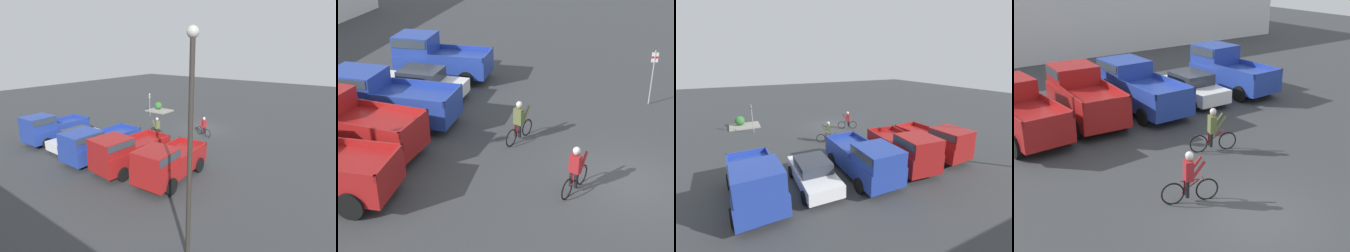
% 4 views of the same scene
% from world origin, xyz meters
% --- Properties ---
extents(ground_plane, '(80.00, 80.00, 0.00)m').
position_xyz_m(ground_plane, '(0.00, 0.00, 0.00)').
color(ground_plane, '#383A3D').
extents(pickup_truck_0, '(2.40, 5.08, 2.19)m').
position_xyz_m(pickup_truck_0, '(-3.34, 9.95, 1.15)').
color(pickup_truck_0, maroon).
rests_on(pickup_truck_0, ground_plane).
extents(pickup_truck_1, '(2.57, 5.10, 2.29)m').
position_xyz_m(pickup_truck_1, '(-0.49, 10.24, 1.18)').
color(pickup_truck_1, maroon).
rests_on(pickup_truck_1, ground_plane).
extents(pickup_truck_2, '(2.29, 5.44, 2.17)m').
position_xyz_m(pickup_truck_2, '(2.28, 10.24, 1.12)').
color(pickup_truck_2, '#233D9E').
rests_on(pickup_truck_2, ground_plane).
extents(sedan_0, '(1.97, 4.27, 1.44)m').
position_xyz_m(sedan_0, '(5.08, 9.78, 0.72)').
color(sedan_0, white).
rests_on(sedan_0, ground_plane).
extents(pickup_truck_3, '(2.42, 4.99, 2.30)m').
position_xyz_m(pickup_truck_3, '(7.86, 10.26, 1.17)').
color(pickup_truck_3, '#233D9E').
rests_on(pickup_truck_3, ground_plane).
extents(cyclist_0, '(1.75, 0.70, 1.69)m').
position_xyz_m(cyclist_0, '(1.96, 4.28, 0.84)').
color(cyclist_0, black).
rests_on(cyclist_0, ground_plane).
extents(cyclist_1, '(1.69, 0.68, 1.65)m').
position_xyz_m(cyclist_1, '(-1.04, 1.71, 0.81)').
color(cyclist_1, black).
rests_on(cyclist_1, ground_plane).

